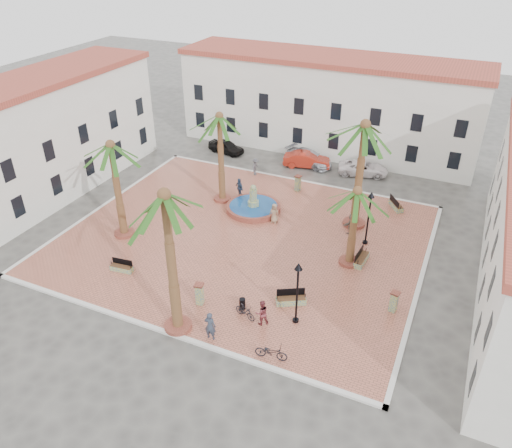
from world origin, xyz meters
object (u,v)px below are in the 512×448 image
object	(u,v)px
palm_ne	(364,137)
litter_bin	(242,304)
bollard_n	(298,183)
pedestrian_fountain_b	(239,188)
palm_nw	(220,126)
bench_s	(122,268)
lamppost_s	(298,283)
palm_sw	(112,156)
bicycle_b	(245,312)
cyclist_b	(262,313)
palm_e	(356,201)
pedestrian_fountain_a	(274,213)
bollard_se	(200,294)
palm_s	(166,211)
car_black	(226,147)
bench_se	(291,300)
pedestrian_north	(255,167)
pedestrian_east	(351,224)
car_red	(307,160)
bench_e	(361,259)
cyclist_a	(210,326)
bollard_e	(394,301)
bench_ne	(396,205)
bicycle_a	(271,352)
car_silver	(309,158)
fountain	(253,207)
car_white	(363,168)
lamppost_e	(370,209)

from	to	relation	value
palm_ne	litter_bin	xyz separation A→B (m)	(-3.67, -12.65, -6.92)
bollard_n	pedestrian_fountain_b	bearing A→B (deg)	-141.96
palm_nw	bench_s	world-z (taller)	palm_nw
palm_ne	litter_bin	world-z (taller)	palm_ne
lamppost_s	palm_sw	bearing A→B (deg)	166.29
bicycle_b	cyclist_b	bearing A→B (deg)	-74.86
palm_e	pedestrian_fountain_a	size ratio (longest dim) A/B	3.67
palm_ne	bollard_se	xyz separation A→B (m)	(-6.28, -13.31, -6.51)
palm_s	car_black	world-z (taller)	palm_s
pedestrian_fountain_b	bench_se	bearing A→B (deg)	-20.01
pedestrian_north	bench_se	bearing A→B (deg)	-148.98
pedestrian_east	car_red	xyz separation A→B (m)	(-7.16, 10.33, -0.22)
bench_e	bollard_n	world-z (taller)	bollard_n
palm_ne	bench_se	xyz separation A→B (m)	(-1.11, -10.97, -7.01)
cyclist_a	pedestrian_east	xyz separation A→B (m)	(4.26, 14.39, -0.12)
bollard_e	cyclist_a	distance (m)	11.22
pedestrian_fountain_a	cyclist_a	bearing A→B (deg)	-82.27
cyclist_a	car_red	world-z (taller)	cyclist_a
palm_s	car_black	bearing A→B (deg)	111.12
lamppost_s	bench_ne	bearing A→B (deg)	80.42
palm_nw	pedestrian_fountain_b	bearing A→B (deg)	41.81
litter_bin	bicycle_a	bearing A→B (deg)	-43.59
palm_e	car_silver	world-z (taller)	palm_e
bicycle_b	pedestrian_fountain_b	xyz separation A→B (m)	(-7.06, 13.71, 0.43)
pedestrian_fountain_a	fountain	bearing A→B (deg)	155.38
cyclist_b	pedestrian_fountain_b	size ratio (longest dim) A/B	0.93
bollard_se	cyclist_a	bearing A→B (deg)	-49.14
bench_ne	pedestrian_fountain_a	distance (m)	10.47
fountain	bollard_e	xyz separation A→B (m)	(13.00, -7.86, 0.43)
palm_ne	lamppost_s	xyz separation A→B (m)	(-0.26, -12.39, -4.40)
car_black	car_white	xyz separation A→B (m)	(14.24, 0.67, -0.02)
pedestrian_fountain_b	car_silver	distance (m)	9.77
bollard_se	cyclist_b	bearing A→B (deg)	-0.99
litter_bin	pedestrian_north	world-z (taller)	pedestrian_north
bench_ne	litter_bin	world-z (taller)	bench_ne
palm_sw	palm_ne	xyz separation A→B (m)	(15.59, 8.65, 0.81)
lamppost_e	bollard_e	distance (m)	7.84
pedestrian_north	litter_bin	bearing A→B (deg)	-158.19
car_black	car_white	size ratio (longest dim) A/B	0.85
fountain	pedestrian_north	xyz separation A→B (m)	(-2.64, 6.26, 0.50)
fountain	pedestrian_fountain_b	xyz separation A→B (m)	(-2.04, 1.56, 0.58)
bench_s	bicycle_b	size ratio (longest dim) A/B	1.08
palm_e	bollard_se	xyz separation A→B (m)	(-7.33, -8.10, -4.13)
pedestrian_fountain_a	car_silver	bearing A→B (deg)	96.67
palm_nw	palm_s	xyz separation A→B (m)	(4.96, -15.09, 1.27)
bicycle_a	pedestrian_north	distance (m)	23.25
litter_bin	bollard_n	bearing A→B (deg)	98.36
lamppost_e	cyclist_b	bearing A→B (deg)	-107.58
palm_e	palm_ne	distance (m)	5.83
bench_ne	lamppost_e	size ratio (longest dim) A/B	0.42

